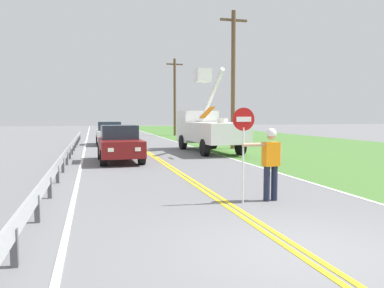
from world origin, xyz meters
name	(u,v)px	position (x,y,z in m)	size (l,w,h in m)	color
ground_plane	(298,251)	(0.00, 0.00, 0.00)	(160.00, 160.00, 0.00)	slate
grass_verge_right	(294,144)	(11.60, 20.00, 0.00)	(16.00, 110.00, 0.01)	#477533
centerline_yellow_left	(139,148)	(-0.09, 20.00, 0.01)	(0.11, 110.00, 0.01)	yellow
centerline_yellow_right	(142,148)	(0.09, 20.00, 0.01)	(0.11, 110.00, 0.01)	yellow
edge_line_right	(192,147)	(3.60, 20.00, 0.01)	(0.12, 110.00, 0.01)	silver
edge_line_left	(85,149)	(-3.60, 20.00, 0.01)	(0.12, 110.00, 0.01)	silver
flagger_worker	(271,159)	(1.19, 3.33, 1.05)	(1.08, 0.28, 1.83)	#1E2338
stop_sign_paddle	(243,133)	(0.42, 3.26, 1.71)	(0.56, 0.04, 2.33)	silver
utility_bucket_truck	(207,128)	(3.57, 16.35, 1.40)	(2.67, 6.89, 5.03)	white
oncoming_sedan_nearest	(120,144)	(-1.88, 12.48, 0.83)	(1.98, 4.14, 1.70)	maroon
oncoming_sedan_second	(109,134)	(-1.87, 23.27, 0.83)	(1.95, 4.12, 1.70)	silver
utility_pole_near	(233,78)	(5.75, 17.70, 4.60)	(1.80, 0.28, 8.83)	brown
utility_pole_mid	(175,96)	(5.68, 35.03, 4.35)	(1.80, 0.28, 8.33)	brown
guardrail_left_shoulder	(71,147)	(-4.20, 15.33, 0.52)	(0.10, 32.00, 0.71)	#9EA0A3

